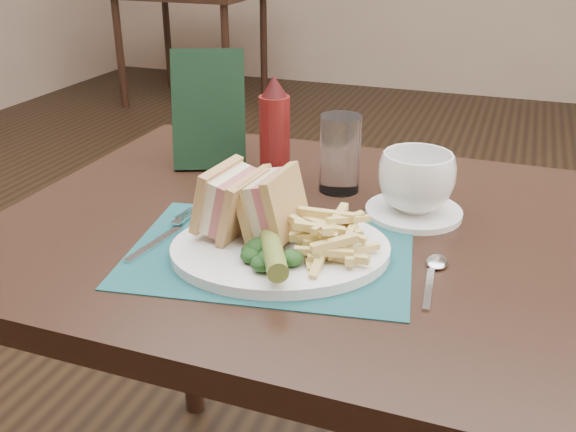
% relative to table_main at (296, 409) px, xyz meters
% --- Properties ---
extents(floor, '(7.00, 7.00, 0.00)m').
position_rel_table_main_xyz_m(floor, '(0.00, 0.50, -0.38)').
color(floor, black).
rests_on(floor, ground).
extents(wall_back, '(6.00, 0.00, 6.00)m').
position_rel_table_main_xyz_m(wall_back, '(0.00, 4.00, -0.38)').
color(wall_back, tan).
rests_on(wall_back, ground).
extents(table_main, '(0.90, 0.75, 0.75)m').
position_rel_table_main_xyz_m(table_main, '(0.00, 0.00, 0.00)').
color(table_main, black).
rests_on(table_main, ground).
extents(table_bg_left, '(0.90, 0.75, 0.75)m').
position_rel_table_main_xyz_m(table_bg_left, '(-1.86, 3.15, 0.00)').
color(table_bg_left, black).
rests_on(table_bg_left, ground).
extents(placemat, '(0.43, 0.33, 0.00)m').
position_rel_table_main_xyz_m(placemat, '(0.00, -0.12, 0.38)').
color(placemat, '#17484B').
rests_on(placemat, table_main).
extents(plate, '(0.37, 0.33, 0.01)m').
position_rel_table_main_xyz_m(plate, '(0.02, -0.12, 0.38)').
color(plate, white).
rests_on(plate, placemat).
extents(sandwich_half_a, '(0.09, 0.11, 0.10)m').
position_rel_table_main_xyz_m(sandwich_half_a, '(-0.08, -0.11, 0.44)').
color(sandwich_half_a, tan).
rests_on(sandwich_half_a, plate).
extents(sandwich_half_b, '(0.08, 0.10, 0.10)m').
position_rel_table_main_xyz_m(sandwich_half_b, '(-0.02, -0.10, 0.44)').
color(sandwich_half_b, tan).
rests_on(sandwich_half_b, plate).
extents(kale_garnish, '(0.11, 0.08, 0.03)m').
position_rel_table_main_xyz_m(kale_garnish, '(0.02, -0.18, 0.41)').
color(kale_garnish, black).
rests_on(kale_garnish, plate).
extents(pickle_spear, '(0.08, 0.12, 0.03)m').
position_rel_table_main_xyz_m(pickle_spear, '(0.03, -0.18, 0.41)').
color(pickle_spear, '#5E702A').
rests_on(pickle_spear, plate).
extents(fries_pile, '(0.18, 0.20, 0.05)m').
position_rel_table_main_xyz_m(fries_pile, '(0.08, -0.11, 0.42)').
color(fries_pile, '#DDC36E').
rests_on(fries_pile, plate).
extents(fork, '(0.06, 0.17, 0.01)m').
position_rel_table_main_xyz_m(fork, '(-0.16, -0.12, 0.38)').
color(fork, silver).
rests_on(fork, placemat).
extents(spoon, '(0.05, 0.15, 0.01)m').
position_rel_table_main_xyz_m(spoon, '(0.22, -0.12, 0.38)').
color(spoon, silver).
rests_on(spoon, table_main).
extents(saucer, '(0.19, 0.19, 0.01)m').
position_rel_table_main_xyz_m(saucer, '(0.17, 0.08, 0.38)').
color(saucer, white).
rests_on(saucer, table_main).
extents(coffee_cup, '(0.16, 0.16, 0.09)m').
position_rel_table_main_xyz_m(coffee_cup, '(0.17, 0.08, 0.43)').
color(coffee_cup, white).
rests_on(coffee_cup, saucer).
extents(drinking_glass, '(0.09, 0.09, 0.13)m').
position_rel_table_main_xyz_m(drinking_glass, '(0.03, 0.14, 0.44)').
color(drinking_glass, silver).
rests_on(drinking_glass, table_main).
extents(ketchup_bottle, '(0.07, 0.07, 0.19)m').
position_rel_table_main_xyz_m(ketchup_bottle, '(-0.09, 0.14, 0.47)').
color(ketchup_bottle, '#631111').
rests_on(ketchup_bottle, table_main).
extents(check_presenter, '(0.15, 0.13, 0.21)m').
position_rel_table_main_xyz_m(check_presenter, '(-0.23, 0.18, 0.48)').
color(check_presenter, black).
rests_on(check_presenter, table_main).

